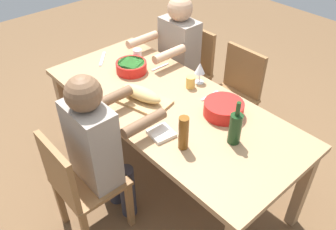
{
  "coord_description": "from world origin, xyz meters",
  "views": [
    {
      "loc": [
        -1.46,
        1.3,
        2.16
      ],
      "look_at": [
        0.0,
        0.0,
        0.63
      ],
      "focal_mm": 37.38,
      "sensor_mm": 36.0,
      "label": 1
    }
  ],
  "objects_px": {
    "diner_far_center": "(99,144)",
    "chair_near_right": "(190,68)",
    "cup_near_right": "(138,55)",
    "cup_near_center": "(191,82)",
    "chair_far_center": "(78,183)",
    "beer_bottle": "(184,133)",
    "cutting_board": "(141,100)",
    "serving_bowl_greens": "(131,66)",
    "bread_loaf": "(141,94)",
    "wine_bottle": "(235,128)",
    "diner_near_right": "(176,54)",
    "dining_table": "(168,112)",
    "napkin_stack": "(161,133)",
    "chair_near_center": "(234,92)",
    "wine_glass": "(200,69)",
    "serving_bowl_salad": "(224,108)"
  },
  "relations": [
    {
      "from": "chair_near_center",
      "to": "bread_loaf",
      "type": "height_order",
      "value": "same"
    },
    {
      "from": "wine_bottle",
      "to": "beer_bottle",
      "type": "height_order",
      "value": "wine_bottle"
    },
    {
      "from": "diner_far_center",
      "to": "napkin_stack",
      "type": "bearing_deg",
      "value": -125.82
    },
    {
      "from": "diner_far_center",
      "to": "cutting_board",
      "type": "distance_m",
      "value": 0.46
    },
    {
      "from": "chair_near_right",
      "to": "bread_loaf",
      "type": "height_order",
      "value": "same"
    },
    {
      "from": "diner_near_right",
      "to": "serving_bowl_salad",
      "type": "xyz_separation_m",
      "value": [
        -0.88,
        0.39,
        0.1
      ]
    },
    {
      "from": "dining_table",
      "to": "chair_near_center",
      "type": "relative_size",
      "value": 2.3
    },
    {
      "from": "serving_bowl_greens",
      "to": "bread_loaf",
      "type": "bearing_deg",
      "value": 152.43
    },
    {
      "from": "beer_bottle",
      "to": "napkin_stack",
      "type": "height_order",
      "value": "beer_bottle"
    },
    {
      "from": "wine_bottle",
      "to": "wine_glass",
      "type": "relative_size",
      "value": 1.75
    },
    {
      "from": "wine_glass",
      "to": "cup_near_right",
      "type": "height_order",
      "value": "wine_glass"
    },
    {
      "from": "serving_bowl_salad",
      "to": "diner_near_right",
      "type": "bearing_deg",
      "value": -23.74
    },
    {
      "from": "wine_bottle",
      "to": "bread_loaf",
      "type": "bearing_deg",
      "value": 12.71
    },
    {
      "from": "dining_table",
      "to": "chair_near_center",
      "type": "xyz_separation_m",
      "value": [
        0.0,
        -0.75,
        -0.17
      ]
    },
    {
      "from": "chair_near_right",
      "to": "serving_bowl_greens",
      "type": "distance_m",
      "value": 0.76
    },
    {
      "from": "dining_table",
      "to": "napkin_stack",
      "type": "bearing_deg",
      "value": 131.45
    },
    {
      "from": "chair_near_right",
      "to": "cup_near_center",
      "type": "distance_m",
      "value": 0.77
    },
    {
      "from": "bread_loaf",
      "to": "cup_near_right",
      "type": "xyz_separation_m",
      "value": [
        0.47,
        -0.34,
        -0.02
      ]
    },
    {
      "from": "cutting_board",
      "to": "cup_near_center",
      "type": "bearing_deg",
      "value": -104.76
    },
    {
      "from": "chair_far_center",
      "to": "diner_near_right",
      "type": "relative_size",
      "value": 0.71
    },
    {
      "from": "diner_near_right",
      "to": "beer_bottle",
      "type": "distance_m",
      "value": 1.24
    },
    {
      "from": "chair_far_center",
      "to": "chair_near_center",
      "type": "xyz_separation_m",
      "value": [
        -0.0,
        -1.51,
        0.0
      ]
    },
    {
      "from": "wine_bottle",
      "to": "cup_near_center",
      "type": "xyz_separation_m",
      "value": [
        0.59,
        -0.22,
        -0.06
      ]
    },
    {
      "from": "serving_bowl_greens",
      "to": "cup_near_center",
      "type": "xyz_separation_m",
      "value": [
        -0.47,
        -0.19,
        -0.0
      ]
    },
    {
      "from": "diner_far_center",
      "to": "serving_bowl_greens",
      "type": "relative_size",
      "value": 5.02
    },
    {
      "from": "bread_loaf",
      "to": "cup_near_right",
      "type": "relative_size",
      "value": 3.24
    },
    {
      "from": "cutting_board",
      "to": "cup_near_right",
      "type": "xyz_separation_m",
      "value": [
        0.47,
        -0.34,
        0.04
      ]
    },
    {
      "from": "dining_table",
      "to": "serving_bowl_greens",
      "type": "distance_m",
      "value": 0.52
    },
    {
      "from": "cutting_board",
      "to": "chair_near_right",
      "type": "bearing_deg",
      "value": -65.31
    },
    {
      "from": "cup_near_right",
      "to": "cup_near_center",
      "type": "xyz_separation_m",
      "value": [
        -0.57,
        -0.04,
        -0.01
      ]
    },
    {
      "from": "wine_bottle",
      "to": "napkin_stack",
      "type": "bearing_deg",
      "value": 40.32
    },
    {
      "from": "diner_near_right",
      "to": "beer_bottle",
      "type": "relative_size",
      "value": 5.45
    },
    {
      "from": "serving_bowl_greens",
      "to": "cup_near_right",
      "type": "bearing_deg",
      "value": -53.28
    },
    {
      "from": "napkin_stack",
      "to": "cutting_board",
      "type": "bearing_deg",
      "value": -19.5
    },
    {
      "from": "dining_table",
      "to": "diner_near_right",
      "type": "height_order",
      "value": "diner_near_right"
    },
    {
      "from": "dining_table",
      "to": "wine_bottle",
      "type": "relative_size",
      "value": 6.74
    },
    {
      "from": "diner_near_right",
      "to": "wine_bottle",
      "type": "distance_m",
      "value": 1.23
    },
    {
      "from": "chair_near_center",
      "to": "wine_glass",
      "type": "distance_m",
      "value": 0.56
    },
    {
      "from": "wine_bottle",
      "to": "cup_near_right",
      "type": "relative_size",
      "value": 2.93
    },
    {
      "from": "chair_near_right",
      "to": "cutting_board",
      "type": "distance_m",
      "value": 1.01
    },
    {
      "from": "beer_bottle",
      "to": "cup_near_right",
      "type": "relative_size",
      "value": 2.22
    },
    {
      "from": "serving_bowl_greens",
      "to": "wine_bottle",
      "type": "relative_size",
      "value": 0.82
    },
    {
      "from": "beer_bottle",
      "to": "wine_glass",
      "type": "distance_m",
      "value": 0.72
    },
    {
      "from": "bread_loaf",
      "to": "napkin_stack",
      "type": "distance_m",
      "value": 0.38
    },
    {
      "from": "chair_far_center",
      "to": "beer_bottle",
      "type": "xyz_separation_m",
      "value": [
        -0.39,
        -0.52,
        0.37
      ]
    },
    {
      "from": "napkin_stack",
      "to": "wine_bottle",
      "type": "bearing_deg",
      "value": -139.68
    },
    {
      "from": "diner_far_center",
      "to": "chair_near_right",
      "type": "relative_size",
      "value": 1.41
    },
    {
      "from": "serving_bowl_salad",
      "to": "chair_far_center",
      "type": "bearing_deg",
      "value": 69.93
    },
    {
      "from": "diner_far_center",
      "to": "chair_near_right",
      "type": "distance_m",
      "value": 1.44
    },
    {
      "from": "serving_bowl_greens",
      "to": "chair_near_right",
      "type": "bearing_deg",
      "value": -86.7
    }
  ]
}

